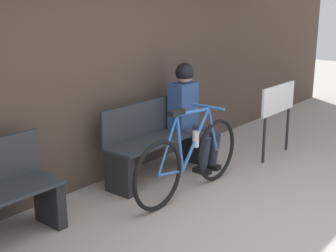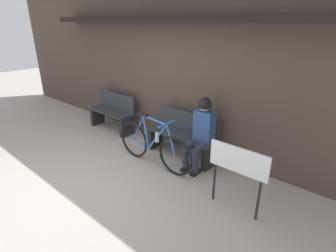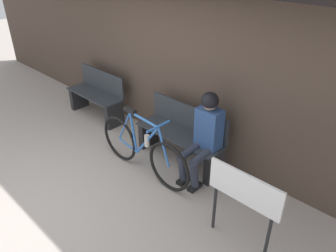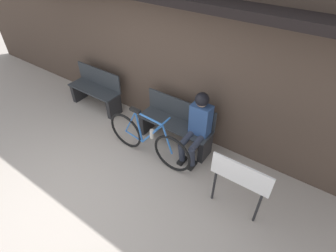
# 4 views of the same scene
# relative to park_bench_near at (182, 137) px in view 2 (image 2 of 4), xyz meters

# --- Properties ---
(ground_plane) EXTENTS (24.00, 24.00, 0.00)m
(ground_plane) POSITION_rel_park_bench_near_xyz_m (-0.54, -1.83, -0.40)
(ground_plane) COLOR #ADA399
(storefront_wall) EXTENTS (12.00, 0.56, 3.20)m
(storefront_wall) POSITION_rel_park_bench_near_xyz_m (-0.54, 0.41, 1.26)
(storefront_wall) COLOR #4C3D33
(storefront_wall) RESTS_ON ground_plane
(park_bench_near) EXTENTS (1.41, 0.42, 0.87)m
(park_bench_near) POSITION_rel_park_bench_near_xyz_m (0.00, 0.00, 0.00)
(park_bench_near) COLOR #2D3338
(park_bench_near) RESTS_ON ground_plane
(bicycle) EXTENTS (1.73, 0.40, 0.96)m
(bicycle) POSITION_rel_park_bench_near_xyz_m (-0.17, -0.62, -0.01)
(bicycle) COLOR black
(bicycle) RESTS_ON ground_plane
(person_seated) EXTENTS (0.34, 0.59, 1.28)m
(person_seated) POSITION_rel_park_bench_near_xyz_m (0.50, -0.10, 0.34)
(person_seated) COLOR #2D3342
(person_seated) RESTS_ON ground_plane
(park_bench_far) EXTENTS (1.23, 0.42, 0.87)m
(park_bench_far) POSITION_rel_park_bench_near_xyz_m (-2.11, -0.00, -0.01)
(park_bench_far) COLOR #2D3338
(park_bench_far) RESTS_ON ground_plane
(signboard) EXTENTS (0.83, 0.04, 0.95)m
(signboard) POSITION_rel_park_bench_near_xyz_m (1.52, -0.76, 0.30)
(signboard) COLOR #232326
(signboard) RESTS_ON ground_plane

